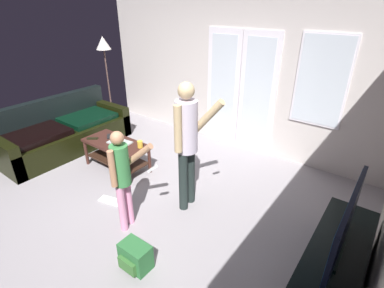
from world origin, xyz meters
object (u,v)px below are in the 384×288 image
coffee_table (116,149)px  leather_couch (64,133)px  person_child (122,173)px  tv_remote_black (92,138)px  person_adult (187,137)px  tv_stand (330,275)px  flat_screen_tv (344,228)px  floor_lamp (104,50)px  dvd_remote_slim (109,136)px  cup_near_edge (140,144)px  backpack (135,256)px  loose_keyboard (114,201)px  laptop_closed (120,142)px

coffee_table → leather_couch: bearing=-175.8°
person_child → tv_remote_black: person_child is taller
person_adult → coffee_table: bearing=177.4°
tv_stand → flat_screen_tv: size_ratio=1.61×
tv_remote_black → floor_lamp: bearing=93.8°
coffee_table → dvd_remote_slim: size_ratio=6.28×
leather_couch → cup_near_edge: size_ratio=21.54×
person_adult → person_child: person_adult is taller
person_adult → dvd_remote_slim: 1.78m
person_adult → floor_lamp: 3.42m
coffee_table → tv_remote_black: bearing=-159.8°
coffee_table → backpack: size_ratio=3.42×
person_adult → person_child: 0.85m
flat_screen_tv → person_child: (-2.12, -0.50, -0.03)m
leather_couch → dvd_remote_slim: size_ratio=13.04×
tv_stand → cup_near_edge: size_ratio=17.27×
cup_near_edge → loose_keyboard: bearing=-73.8°
coffee_table → person_adult: size_ratio=0.65×
flat_screen_tv → person_adult: (-1.80, 0.24, 0.21)m
coffee_table → tv_stand: (3.26, -0.31, -0.11)m
floor_lamp → cup_near_edge: size_ratio=17.36×
person_child → floor_lamp: bearing=143.5°
backpack → laptop_closed: size_ratio=0.89×
loose_keyboard → tv_remote_black: tv_remote_black is taller
leather_couch → loose_keyboard: (1.97, -0.53, -0.28)m
cup_near_edge → dvd_remote_slim: 0.67m
cup_near_edge → leather_couch: bearing=-173.1°
flat_screen_tv → floor_lamp: (-4.91, 1.56, 0.75)m
coffee_table → tv_stand: size_ratio=0.60×
leather_couch → tv_stand: leather_couch is taller
tv_stand → person_child: size_ratio=1.44×
flat_screen_tv → person_adult: 1.83m
flat_screen_tv → dvd_remote_slim: 3.53m
tv_stand → backpack: 1.83m
dvd_remote_slim → laptop_closed: bearing=32.0°
person_child → coffee_table: bearing=144.6°
backpack → laptop_closed: laptop_closed is taller
coffee_table → person_child: person_child is taller
leather_couch → tv_stand: bearing=-2.7°
person_child → laptop_closed: 1.38m
laptop_closed → tv_remote_black: bearing=-165.7°
coffee_table → tv_stand: bearing=-5.4°
person_adult → floor_lamp: size_ratio=0.92×
person_child → dvd_remote_slim: size_ratio=7.25×
tv_stand → floor_lamp: 5.32m
tv_stand → leather_couch: bearing=177.3°
coffee_table → cup_near_edge: size_ratio=10.37×
person_adult → backpack: 1.40m
loose_keyboard → floor_lamp: bearing=140.8°
floor_lamp → cup_near_edge: floor_lamp is taller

